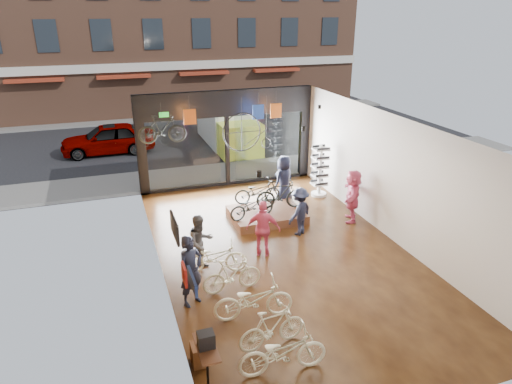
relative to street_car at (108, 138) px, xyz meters
name	(u,v)px	position (x,y,z in m)	size (l,w,h in m)	color
ground_plane	(283,253)	(4.42, -12.00, -0.77)	(7.00, 12.00, 0.04)	black
ceiling	(286,125)	(4.42, -12.00, 3.07)	(7.00, 12.00, 0.04)	black
wall_left	(156,210)	(0.90, -12.00, 1.15)	(0.04, 12.00, 3.80)	#A26F2D
wall_right	(393,179)	(7.94, -12.00, 1.15)	(0.04, 12.00, 3.80)	beige
wall_back	(425,325)	(4.42, -18.02, 1.15)	(7.00, 0.04, 3.80)	beige
storefront	(227,139)	(4.42, -6.00, 1.15)	(7.00, 0.26, 3.80)	black
exit_sign	(164,115)	(2.02, -6.12, 2.30)	(0.35, 0.06, 0.18)	#198C26
street_road	(187,132)	(4.42, 3.00, -0.76)	(30.00, 18.00, 0.02)	black
sidewalk_near	(221,173)	(4.42, -4.80, -0.69)	(30.00, 2.40, 0.12)	slate
sidewalk_far	(175,116)	(4.42, 7.00, -0.69)	(30.00, 2.00, 0.12)	slate
opposite_building	(162,3)	(4.42, 9.50, 6.25)	(26.00, 5.00, 14.00)	brown
street_car	(108,138)	(0.00, 0.00, 0.00)	(1.77, 4.41, 1.50)	gray
box_truck	(230,125)	(5.92, -1.00, 0.46)	(2.04, 6.13, 2.42)	silver
floor_bike_0	(283,352)	(2.64, -16.35, -0.28)	(0.62, 1.78, 0.93)	beige
floor_bike_1	(272,328)	(2.70, -15.60, -0.29)	(0.43, 1.52, 0.91)	beige
floor_bike_2	(253,300)	(2.63, -14.57, -0.27)	(0.64, 1.84, 0.97)	beige
floor_bike_3	(232,275)	(2.47, -13.37, -0.29)	(0.43, 1.53, 0.92)	beige
floor_bike_4	(214,257)	(2.27, -12.37, -0.29)	(0.61, 1.74, 0.92)	beige
display_platform	(267,215)	(4.76, -9.65, -0.60)	(2.40, 1.80, 0.30)	#472718
display_bike_left	(252,206)	(4.11, -10.01, -0.04)	(0.55, 1.57, 0.82)	black
display_bike_mid	(281,195)	(5.28, -9.59, 0.05)	(0.47, 1.66, 1.00)	black
display_bike_right	(257,192)	(4.68, -8.90, -0.03)	(0.56, 1.62, 0.85)	black
customer_0	(191,271)	(1.42, -13.56, 0.15)	(0.66, 0.43, 1.81)	#161C33
customer_1	(200,243)	(1.97, -12.07, 0.05)	(0.78, 0.61, 1.60)	#3F3F44
customer_2	(263,229)	(3.82, -11.92, 0.09)	(0.99, 0.41, 1.68)	#CC4C72
customer_3	(300,211)	(5.35, -11.02, 0.03)	(1.00, 0.58, 1.56)	#161C33
customer_4	(284,180)	(5.80, -8.60, 0.16)	(0.89, 0.58, 1.82)	#161C33
customer_5	(352,196)	(7.42, -10.65, 0.14)	(1.65, 0.53, 1.78)	#CC4C72
sunglasses_rack	(320,171)	(7.37, -8.32, 0.24)	(0.58, 0.48, 1.97)	white
wall_merch	(190,307)	(1.04, -15.50, 0.55)	(0.40, 2.40, 2.60)	navy
penny_farthing	(250,133)	(4.82, -7.63, 1.75)	(1.77, 0.06, 1.42)	black
hung_bike	(162,129)	(1.72, -7.80, 2.17)	(0.45, 1.58, 0.95)	black
jersey_left	(190,117)	(2.84, -6.80, 2.30)	(0.45, 0.03, 0.55)	#CC5919
jersey_mid	(258,112)	(5.44, -6.80, 2.30)	(0.45, 0.03, 0.55)	#1E3F99
jersey_right	(276,111)	(6.15, -6.80, 2.30)	(0.45, 0.03, 0.55)	#CC5919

